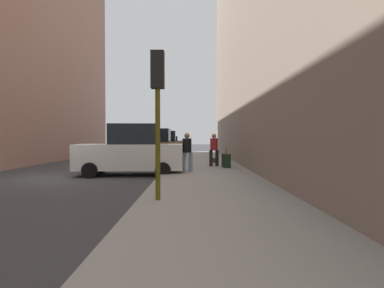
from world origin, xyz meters
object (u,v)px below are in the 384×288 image
parked_black_suv (161,144)px  rolling_suitcase (225,161)px  parked_gray_coupe (167,145)px  pedestrian_in_jeans (186,150)px  pedestrian_in_red_jacket (213,148)px  parked_bronze_suv (151,147)px  duffel_bag (213,160)px  parked_white_van (131,152)px  traffic_light (157,92)px  fire_hydrant (178,155)px

parked_black_suv → rolling_suitcase: bearing=-69.5°
parked_gray_coupe → pedestrian_in_jeans: size_ratio=2.48×
pedestrian_in_red_jacket → pedestrian_in_jeans: bearing=-119.5°
parked_bronze_suv → pedestrian_in_jeans: parked_bronze_suv is taller
duffel_bag → rolling_suitcase: bearing=-81.9°
pedestrian_in_jeans → duffel_bag: bearing=71.9°
parked_bronze_suv → parked_black_suv: same height
parked_white_van → duffel_bag: bearing=50.4°
traffic_light → duffel_bag: size_ratio=8.18×
fire_hydrant → duffel_bag: bearing=-42.4°
fire_hydrant → pedestrian_in_red_jacket: pedestrian_in_red_jacket is taller
fire_hydrant → parked_bronze_suv: bearing=-179.4°
parked_white_van → parked_black_suv: size_ratio=1.01×
rolling_suitcase → pedestrian_in_red_jacket: bearing=129.6°
parked_gray_coupe → fire_hydrant: parked_gray_coupe is taller
parked_white_van → pedestrian_in_jeans: bearing=3.1°
pedestrian_in_jeans → rolling_suitcase: bearing=42.0°
pedestrian_in_jeans → duffel_bag: (1.53, 4.69, -0.81)m
fire_hydrant → pedestrian_in_jeans: 6.75m
parked_black_suv → traffic_light: (1.85, -19.60, 1.73)m
fire_hydrant → pedestrian_in_jeans: pedestrian_in_jeans is taller
traffic_light → pedestrian_in_red_jacket: bearing=76.8°
parked_bronze_suv → traffic_light: bearing=-81.7°
pedestrian_in_red_jacket → duffel_bag: 2.40m
pedestrian_in_red_jacket → fire_hydrant: bearing=115.6°
duffel_bag → traffic_light: bearing=-101.3°
traffic_light → pedestrian_in_jeans: 6.30m
pedestrian_in_red_jacket → rolling_suitcase: size_ratio=1.64×
duffel_bag → parked_gray_coupe: bearing=105.2°
traffic_light → pedestrian_in_red_jacket: (1.99, 8.49, -1.65)m
parked_white_van → parked_gray_coupe: parked_white_van is taller
pedestrian_in_jeans → duffel_bag: size_ratio=3.89×
pedestrian_in_red_jacket → parked_bronze_suv: bearing=132.2°
pedestrian_in_red_jacket → pedestrian_in_jeans: (-1.38, -2.44, 0.00)m
pedestrian_in_red_jacket → parked_white_van: bearing=-146.2°
fire_hydrant → traffic_light: 12.94m
parked_bronze_suv → duffel_bag: parked_bronze_suv is taller
parked_bronze_suv → traffic_light: size_ratio=1.29×
parked_bronze_suv → rolling_suitcase: (4.41, -4.92, -0.54)m
pedestrian_in_red_jacket → duffel_bag: (0.15, 2.25, -0.81)m
pedestrian_in_red_jacket → duffel_bag: size_ratio=3.89×
fire_hydrant → traffic_light: (0.05, -12.74, 2.26)m
parked_white_van → duffel_bag: (3.99, 4.83, -0.74)m
parked_bronze_suv → traffic_light: (1.85, -12.72, 1.73)m
traffic_light → parked_bronze_suv: bearing=98.3°
fire_hydrant → rolling_suitcase: bearing=-62.1°
parked_black_suv → traffic_light: traffic_light is taller
fire_hydrant → rolling_suitcase: 5.58m
duffel_bag → parked_black_suv: bearing=114.3°
rolling_suitcase → duffel_bag: 2.97m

